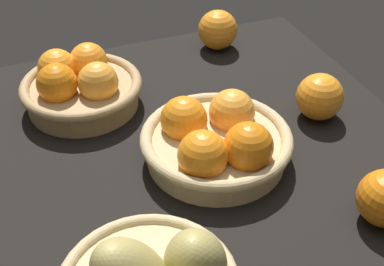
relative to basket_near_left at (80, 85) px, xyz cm
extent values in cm
cube|color=black|center=(23.15, 16.38, -5.51)|extent=(84.00, 72.00, 3.00)
ellipsoid|color=tan|center=(46.82, 4.32, 2.96)|extent=(12.56, 11.97, 12.80)
cylinder|color=tan|center=(0.61, 0.19, -1.81)|extent=(20.05, 20.05, 4.40)
torus|color=tan|center=(0.61, 0.19, 0.39)|extent=(21.93, 21.93, 1.88)
sphere|color=orange|center=(1.85, -4.04, 2.41)|extent=(7.17, 7.17, 7.17)
sphere|color=orange|center=(-5.05, 2.88, 1.58)|extent=(7.17, 7.17, 7.17)
sphere|color=#F49E33|center=(3.70, 2.80, 2.24)|extent=(7.17, 7.17, 7.17)
sphere|color=orange|center=(-4.91, -3.01, 1.48)|extent=(7.17, 7.17, 7.17)
cylinder|color=tan|center=(23.33, 17.05, -1.91)|extent=(22.26, 22.26, 4.19)
torus|color=tan|center=(23.33, 17.05, 0.18)|extent=(24.25, 24.25, 1.99)
sphere|color=orange|center=(29.12, 19.61, 2.25)|extent=(7.61, 7.61, 7.61)
sphere|color=orange|center=(18.81, 13.20, 1.82)|extent=(7.61, 7.61, 7.61)
sphere|color=#F49E33|center=(19.36, 21.35, 1.60)|extent=(7.61, 7.61, 7.61)
sphere|color=orange|center=(28.05, 12.76, 1.87)|extent=(7.61, 7.61, 7.61)
sphere|color=orange|center=(18.94, 38.49, 0.16)|extent=(8.33, 8.33, 8.33)
sphere|color=orange|center=(-10.71, 31.74, 0.19)|extent=(8.39, 8.39, 8.39)
camera|label=1|loc=(82.44, -9.72, 52.10)|focal=49.38mm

